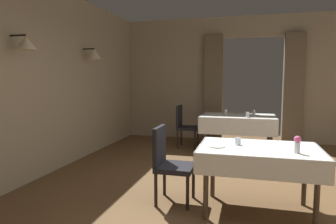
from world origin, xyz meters
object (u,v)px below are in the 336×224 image
chair_mid_left (169,161)px  dining_table_far (238,120)px  glass_far_c (226,112)px  glass_far_b (248,115)px  dining_table_mid (259,155)px  plate_far_d (213,114)px  chair_far_left (184,124)px  flower_vase_mid (297,144)px  glass_mid_c (238,141)px  plate_mid_b (216,146)px  glass_far_a (254,112)px

chair_mid_left → dining_table_far: bearing=76.3°
glass_far_c → glass_far_b: bearing=-44.3°
dining_table_mid → plate_far_d: bearing=105.3°
plate_far_d → chair_far_left: bearing=-168.0°
dining_table_far → flower_vase_mid: flower_vase_mid is taller
flower_vase_mid → glass_mid_c: size_ratio=2.19×
chair_mid_left → plate_mid_b: 0.65m
glass_far_a → flower_vase_mid: bearing=-83.9°
chair_mid_left → glass_mid_c: 0.86m
chair_far_left → flower_vase_mid: chair_far_left is taller
dining_table_mid → dining_table_far: 2.99m
glass_mid_c → chair_far_left: bearing=112.9°
flower_vase_mid → glass_mid_c: (-0.60, 0.25, -0.06)m
dining_table_far → glass_far_b: (0.19, -0.29, 0.15)m
flower_vase_mid → glass_far_c: bearing=106.0°
glass_far_b → dining_table_mid: bearing=-87.3°
glass_far_a → dining_table_far: bearing=-143.8°
chair_far_left → glass_far_b: bearing=-13.3°
glass_far_c → glass_mid_c: bearing=-83.4°
chair_mid_left → chair_far_left: same height
glass_far_c → flower_vase_mid: bearing=-74.0°
dining_table_mid → chair_mid_left: bearing=178.6°
glass_far_b → plate_far_d: bearing=148.5°
chair_far_left → glass_far_c: (0.88, 0.13, 0.29)m
dining_table_far → chair_far_left: chair_far_left is taller
glass_far_b → chair_far_left: bearing=166.7°
dining_table_far → chair_mid_left: size_ratio=1.64×
plate_far_d → glass_far_c: bearing=0.8°
chair_mid_left → glass_far_a: 3.37m
dining_table_mid → plate_far_d: size_ratio=7.07×
dining_table_far → glass_far_c: bearing=149.8°
chair_far_left → plate_mid_b: 3.28m
glass_mid_c → glass_far_b: bearing=87.7°
plate_mid_b → glass_mid_c: 0.29m
glass_mid_c → glass_far_b: size_ratio=0.77×
flower_vase_mid → plate_far_d: size_ratio=0.96×
dining_table_far → plate_far_d: (-0.54, 0.15, 0.11)m
plate_far_d → glass_mid_c: bearing=-78.5°
dining_table_mid → plate_mid_b: bearing=-166.6°
dining_table_mid → glass_far_a: size_ratio=12.51×
glass_mid_c → dining_table_mid: bearing=-14.8°
plate_mid_b → plate_far_d: (-0.40, 3.24, 0.00)m
plate_mid_b → chair_far_left: bearing=108.0°
dining_table_far → glass_mid_c: glass_mid_c is taller
dining_table_mid → glass_far_c: bearing=100.6°
plate_mid_b → dining_table_mid: bearing=13.4°
chair_mid_left → chair_far_left: 3.00m
plate_mid_b → glass_far_c: size_ratio=1.70×
glass_far_b → flower_vase_mid: bearing=-80.3°
dining_table_far → glass_mid_c: (0.09, -2.92, 0.14)m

